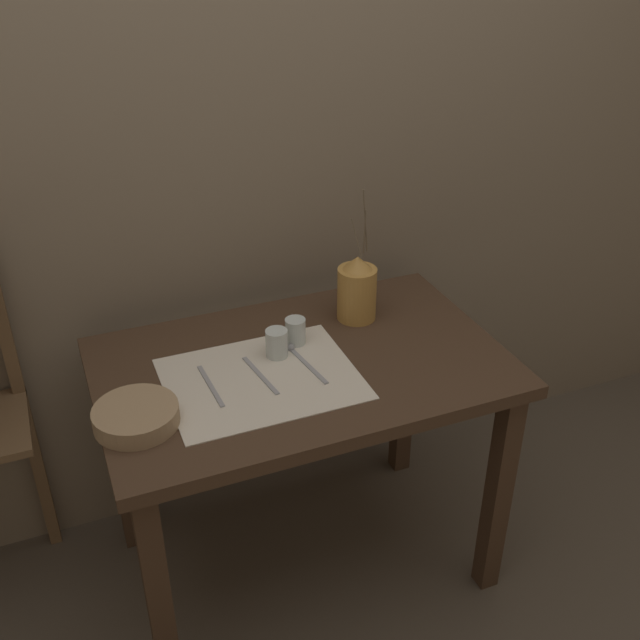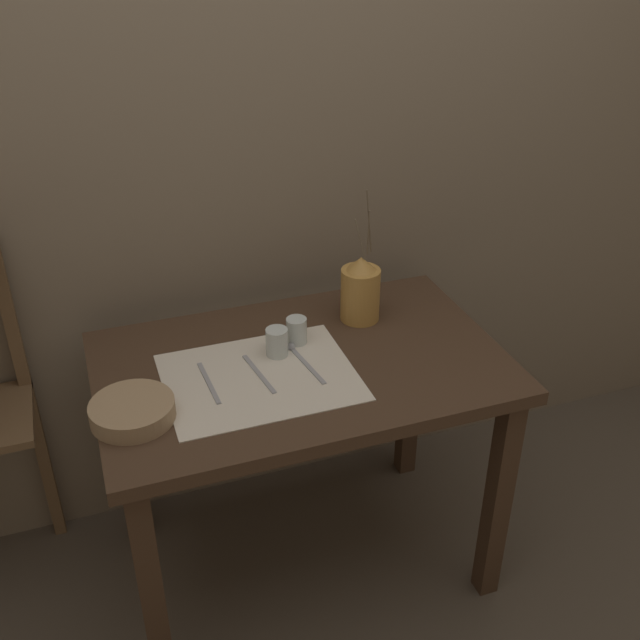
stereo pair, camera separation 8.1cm
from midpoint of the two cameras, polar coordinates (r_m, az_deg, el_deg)
name	(u,v)px [view 2 (the right image)]	position (r m, az deg, el deg)	size (l,w,h in m)	color
ground_plane	(304,559)	(2.59, -0.29, -17.74)	(12.00, 12.00, 0.00)	brown
stone_wall_back	(250,163)	(2.29, -4.30, 11.81)	(7.00, 0.06, 2.40)	#7A6B56
wooden_table	(302,395)	(2.14, -0.33, -5.77)	(1.12, 0.71, 0.78)	#422D1E
linen_cloth	(260,377)	(2.01, -3.46, -4.38)	(0.51, 0.40, 0.00)	beige
pitcher_with_flowers	(360,291)	(2.23, 4.13, 2.24)	(0.12, 0.12, 0.42)	#B7843D
wooden_bowl	(132,411)	(1.89, -12.91, -6.78)	(0.21, 0.21, 0.05)	#9E7F5B
glass_tumbler_near	(277,342)	(2.08, -2.19, -1.71)	(0.06, 0.06, 0.08)	silver
glass_tumbler_far	(297,331)	(2.13, -0.71, -0.82)	(0.06, 0.06, 0.08)	silver
fork_outer	(209,383)	(1.99, -7.32, -4.78)	(0.02, 0.20, 0.00)	#939399
knife_center	(259,374)	(2.02, -3.53, -4.12)	(0.04, 0.20, 0.00)	#939399
spoon_inner	(298,354)	(2.09, -0.62, -2.64)	(0.05, 0.21, 0.02)	#939399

